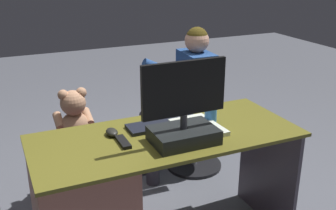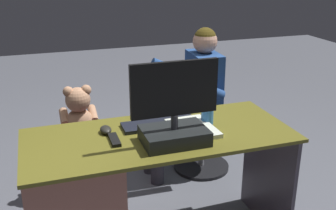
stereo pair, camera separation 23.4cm
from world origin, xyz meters
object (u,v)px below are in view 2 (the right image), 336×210
at_px(desk, 91,202).
at_px(monitor, 174,119).
at_px(cup, 207,116).
at_px(computer_mouse, 106,130).
at_px(office_chair_teddy, 83,160).
at_px(keyboard, 160,124).
at_px(teddy_bear, 79,113).
at_px(person, 192,92).
at_px(tv_remote, 114,140).
at_px(visitor_chair, 202,139).

distance_m(desk, monitor, 0.65).
height_order(desk, cup, cup).
bearing_deg(computer_mouse, office_chair_teddy, -83.21).
xyz_separation_m(keyboard, teddy_bear, (0.38, -0.64, -0.13)).
xyz_separation_m(desk, monitor, (-0.43, 0.12, 0.47)).
bearing_deg(teddy_bear, person, -177.93).
height_order(cup, office_chair_teddy, cup).
bearing_deg(person, computer_mouse, 41.30).
relative_size(keyboard, computer_mouse, 4.38).
relative_size(office_chair_teddy, person, 0.39).
relative_size(monitor, computer_mouse, 4.63).
distance_m(desk, office_chair_teddy, 0.75).
bearing_deg(office_chair_teddy, computer_mouse, 96.79).
bearing_deg(monitor, teddy_bear, -66.17).
xyz_separation_m(desk, computer_mouse, (-0.12, -0.11, 0.36)).
bearing_deg(tv_remote, office_chair_teddy, -81.95).
distance_m(keyboard, person, 0.82).
relative_size(monitor, keyboard, 1.06).
distance_m(monitor, cup, 0.32).
relative_size(monitor, tv_remote, 2.97).
distance_m(computer_mouse, office_chair_teddy, 0.81).
relative_size(keyboard, teddy_bear, 1.13).
xyz_separation_m(computer_mouse, teddy_bear, (0.08, -0.65, -0.14)).
bearing_deg(tv_remote, computer_mouse, -78.69).
height_order(tv_remote, office_chair_teddy, tv_remote).
relative_size(computer_mouse, cup, 1.03).
relative_size(cup, tv_remote, 0.62).
bearing_deg(computer_mouse, tv_remote, 100.67).
bearing_deg(cup, keyboard, -12.47).
height_order(tv_remote, visitor_chair, tv_remote).
distance_m(keyboard, computer_mouse, 0.30).
height_order(keyboard, computer_mouse, computer_mouse).
distance_m(cup, person, 0.77).
bearing_deg(visitor_chair, tv_remote, 43.66).
xyz_separation_m(computer_mouse, tv_remote, (-0.02, 0.12, -0.01)).
bearing_deg(visitor_chair, person, 2.88).
distance_m(tv_remote, person, 1.10).
bearing_deg(cup, person, -105.52).
relative_size(tv_remote, teddy_bear, 0.40).
distance_m(monitor, person, 1.03).
bearing_deg(office_chair_teddy, teddy_bear, -90.00).
distance_m(visitor_chair, person, 0.41).
bearing_deg(monitor, desk, -15.69).
height_order(tv_remote, teddy_bear, teddy_bear).
xyz_separation_m(tv_remote, teddy_bear, (0.10, -0.77, -0.13)).
height_order(teddy_bear, person, person).
bearing_deg(person, cup, 74.48).
relative_size(monitor, person, 0.39).
height_order(office_chair_teddy, person, person).
distance_m(cup, office_chair_teddy, 1.08).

